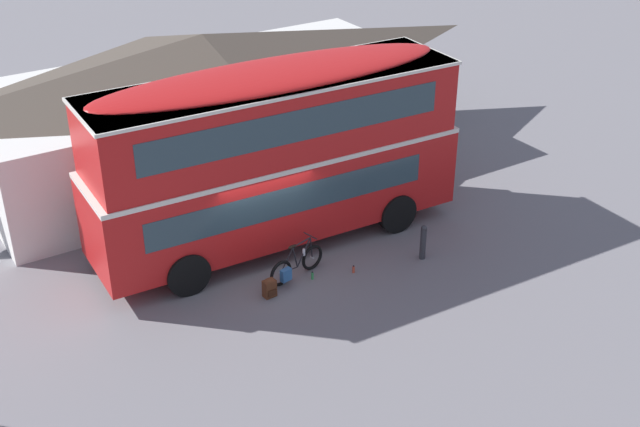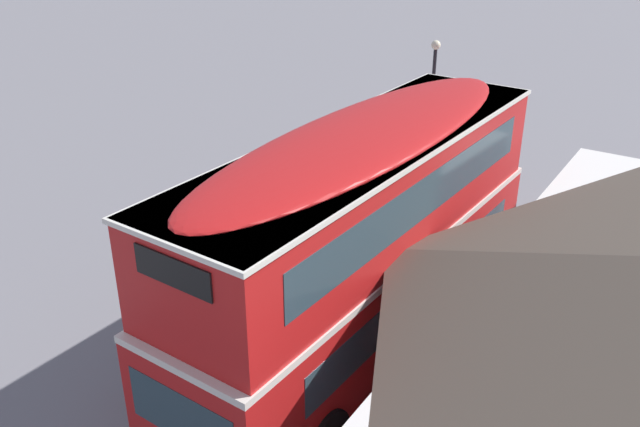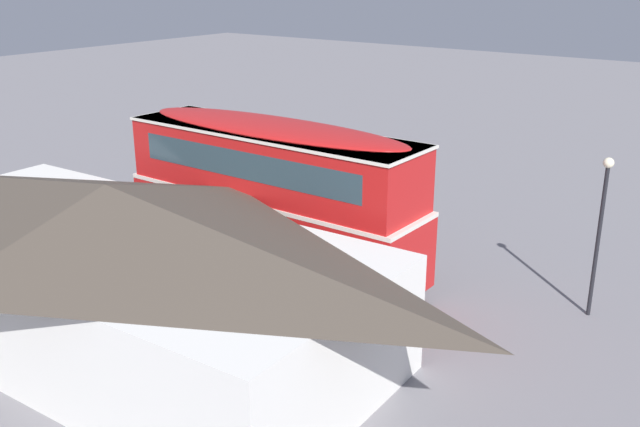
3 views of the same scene
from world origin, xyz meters
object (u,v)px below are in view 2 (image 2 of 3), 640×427
at_px(double_decker_bus, 364,234).
at_px(kerb_bollard, 166,349).
at_px(touring_bicycle, 301,293).
at_px(backpack_on_ground, 311,275).
at_px(water_bottle_red_squeeze, 244,325).
at_px(water_bottle_green_metal, 283,306).
at_px(street_lamp, 432,96).

height_order(double_decker_bus, kerb_bollard, double_decker_bus).
bearing_deg(double_decker_bus, touring_bicycle, -105.17).
distance_m(backpack_on_ground, water_bottle_red_squeeze, 2.30).
bearing_deg(touring_bicycle, water_bottle_green_metal, -36.55).
bearing_deg(water_bottle_green_metal, touring_bicycle, 143.45).
relative_size(water_bottle_red_squeeze, street_lamp, 0.05).
bearing_deg(street_lamp, water_bottle_red_squeeze, 3.06).
bearing_deg(water_bottle_green_metal, water_bottle_red_squeeze, -14.55).
bearing_deg(kerb_bollard, water_bottle_red_squeeze, 170.44).
xyz_separation_m(street_lamp, kerb_bollard, (11.49, 0.19, -2.26)).
relative_size(water_bottle_red_squeeze, water_bottle_green_metal, 0.96).
relative_size(touring_bicycle, kerb_bollard, 1.76).
height_order(water_bottle_red_squeeze, street_lamp, street_lamp).
height_order(touring_bicycle, street_lamp, street_lamp).
xyz_separation_m(water_bottle_red_squeeze, kerb_bollard, (1.90, -0.32, 0.40)).
height_order(backpack_on_ground, water_bottle_red_squeeze, backpack_on_ground).
xyz_separation_m(backpack_on_ground, kerb_bollard, (4.19, -0.46, 0.24)).
xyz_separation_m(touring_bicycle, water_bottle_red_squeeze, (1.37, -0.52, -0.28)).
bearing_deg(water_bottle_green_metal, street_lamp, -174.78).
bearing_deg(street_lamp, kerb_bollard, 0.96).
bearing_deg(backpack_on_ground, touring_bicycle, 22.17).
relative_size(touring_bicycle, water_bottle_green_metal, 7.96).
bearing_deg(double_decker_bus, backpack_on_ground, -122.36).
distance_m(touring_bicycle, water_bottle_red_squeeze, 1.49).
relative_size(backpack_on_ground, water_bottle_red_squeeze, 2.40).
height_order(touring_bicycle, kerb_bollard, touring_bicycle).
height_order(double_decker_bus, street_lamp, double_decker_bus).
distance_m(double_decker_bus, backpack_on_ground, 3.59).
bearing_deg(touring_bicycle, kerb_bollard, -14.36).
distance_m(double_decker_bus, water_bottle_green_metal, 3.32).
xyz_separation_m(water_bottle_red_squeeze, water_bottle_green_metal, (-1.04, 0.27, 0.00)).
height_order(double_decker_bus, water_bottle_green_metal, double_decker_bus).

